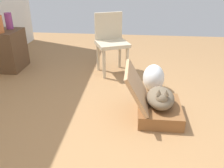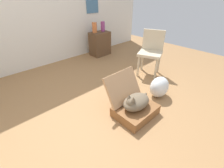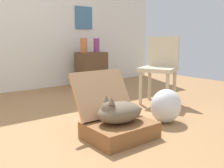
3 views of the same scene
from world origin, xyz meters
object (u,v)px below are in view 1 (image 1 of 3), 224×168
(side_table, at_px, (11,50))
(chair, at_px, (111,40))
(cat, at_px, (161,98))
(vase_short, at_px, (9,21))
(suitcase_base, at_px, (159,111))
(plastic_bag_white, at_px, (154,78))

(side_table, relative_size, chair, 0.69)
(cat, distance_m, chair, 1.40)
(side_table, relative_size, vase_short, 2.50)
(vase_short, distance_m, chair, 1.57)
(suitcase_base, xyz_separation_m, cat, (-0.01, 0.00, 0.16))
(suitcase_base, height_order, plastic_bag_white, plastic_bag_white)
(side_table, height_order, chair, chair)
(chair, bearing_deg, vase_short, 153.82)
(cat, bearing_deg, chair, 27.59)
(cat, xyz_separation_m, vase_short, (1.29, 2.18, 0.48))
(suitcase_base, bearing_deg, cat, 177.98)
(vase_short, xyz_separation_m, chair, (-0.07, -1.55, -0.24))
(plastic_bag_white, bearing_deg, vase_short, 73.09)
(chair, bearing_deg, side_table, 158.46)
(plastic_bag_white, xyz_separation_m, vase_short, (0.65, 2.15, 0.55))
(vase_short, bearing_deg, plastic_bag_white, -106.91)
(side_table, xyz_separation_m, chair, (0.05, -1.54, 0.18))
(suitcase_base, relative_size, side_table, 0.93)
(cat, xyz_separation_m, side_table, (1.17, 2.17, 0.07))
(plastic_bag_white, bearing_deg, suitcase_base, -177.10)
(suitcase_base, relative_size, cat, 1.12)
(suitcase_base, bearing_deg, plastic_bag_white, 2.90)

